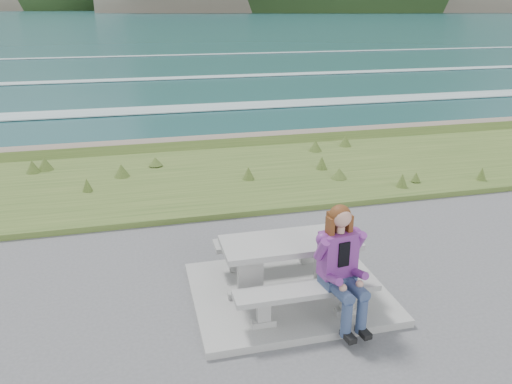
% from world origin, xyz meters
% --- Properties ---
extents(concrete_slab, '(2.60, 2.10, 0.10)m').
position_xyz_m(concrete_slab, '(0.00, 0.00, 0.05)').
color(concrete_slab, gray).
rests_on(concrete_slab, ground).
extents(picnic_table, '(1.80, 0.75, 0.75)m').
position_xyz_m(picnic_table, '(0.00, 0.00, 0.68)').
color(picnic_table, gray).
rests_on(picnic_table, concrete_slab).
extents(bench_landward, '(1.80, 0.35, 0.45)m').
position_xyz_m(bench_landward, '(0.00, -0.70, 0.45)').
color(bench_landward, gray).
rests_on(bench_landward, concrete_slab).
extents(bench_seaward, '(1.80, 0.35, 0.45)m').
position_xyz_m(bench_seaward, '(0.00, 0.70, 0.45)').
color(bench_seaward, gray).
rests_on(bench_seaward, concrete_slab).
extents(grass_verge, '(160.00, 4.50, 0.22)m').
position_xyz_m(grass_verge, '(0.00, 5.00, 0.00)').
color(grass_verge, '#365620').
rests_on(grass_verge, ground).
extents(shore_drop, '(160.00, 0.80, 2.20)m').
position_xyz_m(shore_drop, '(0.00, 7.90, 0.00)').
color(shore_drop, '#6D6151').
rests_on(shore_drop, ground).
extents(ocean, '(1600.00, 1600.00, 0.09)m').
position_xyz_m(ocean, '(0.00, 25.09, -1.74)').
color(ocean, '#1C4D51').
rests_on(ocean, ground).
extents(seated_woman, '(0.52, 0.80, 1.48)m').
position_xyz_m(seated_woman, '(0.40, -0.84, 0.64)').
color(seated_woman, navy).
rests_on(seated_woman, concrete_slab).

